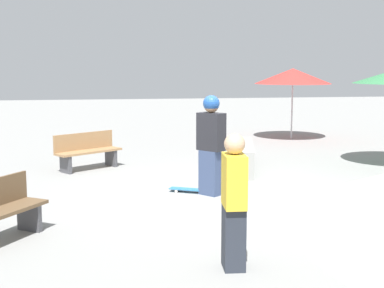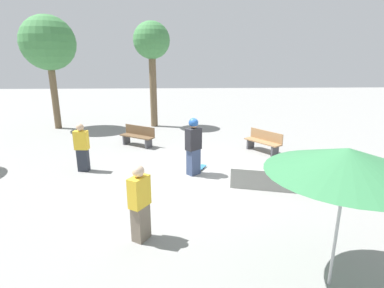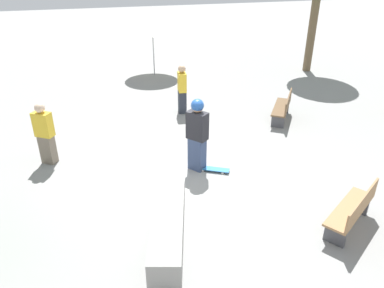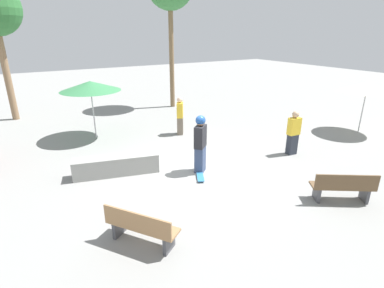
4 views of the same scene
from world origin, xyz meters
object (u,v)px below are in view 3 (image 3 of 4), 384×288
object	(u,v)px
bystander_watching	(182,89)
bystander_far	(45,134)
skater_main	(197,133)
shade_umbrella_cream	(152,27)
skateboard	(213,169)
bench_near	(283,108)
bench_far	(353,210)
concrete_ledge	(169,226)

from	to	relation	value
bystander_watching	bystander_far	size ratio (longest dim) A/B	0.99
skater_main	shade_umbrella_cream	distance (m)	8.28
shade_umbrella_cream	bystander_far	size ratio (longest dim) A/B	1.37
shade_umbrella_cream	bystander_watching	world-z (taller)	shade_umbrella_cream
bystander_watching	bystander_far	xyz separation A→B (m)	(-4.10, -2.41, 0.01)
skater_main	skateboard	distance (m)	1.04
bench_near	skater_main	bearing A→B (deg)	156.37
bystander_watching	bystander_far	distance (m)	4.76
bench_far	bystander_watching	world-z (taller)	bystander_watching
concrete_ledge	bystander_watching	size ratio (longest dim) A/B	1.65
bench_far	bystander_far	world-z (taller)	bystander_far
skater_main	bench_near	xyz separation A→B (m)	(3.46, 2.24, -0.58)
skater_main	bystander_far	bearing A→B (deg)	-149.92
skater_main	concrete_ledge	distance (m)	2.74
concrete_ledge	shade_umbrella_cream	bearing A→B (deg)	82.04
bench_far	bystander_far	bearing A→B (deg)	109.86
bench_near	bystander_far	xyz separation A→B (m)	(-7.08, -0.97, 0.40)
bystander_far	bystander_watching	bearing A→B (deg)	62.81
bench_far	shade_umbrella_cream	xyz separation A→B (m)	(-2.06, 11.16, 1.62)
bystander_watching	concrete_ledge	bearing A→B (deg)	169.17
skater_main	skateboard	xyz separation A→B (m)	(0.36, -0.23, -0.95)
bench_near	bystander_far	world-z (taller)	bystander_far
skater_main	bench_far	xyz separation A→B (m)	(2.34, -2.95, -0.58)
skateboard	bystander_watching	world-z (taller)	bystander_watching
bystander_far	skater_main	bearing A→B (deg)	13.13
bystander_far	skateboard	bearing A→B (deg)	11.86
skateboard	bench_far	size ratio (longest dim) A/B	0.51
bench_near	shade_umbrella_cream	world-z (taller)	shade_umbrella_cream
concrete_ledge	bench_near	world-z (taller)	bench_near
bench_far	shade_umbrella_cream	bearing A→B (deg)	65.57
shade_umbrella_cream	bystander_watching	xyz separation A→B (m)	(0.20, -4.54, -1.23)
skater_main	bench_near	distance (m)	4.16
concrete_ledge	bench_far	bearing A→B (deg)	-9.49
concrete_ledge	shade_umbrella_cream	size ratio (longest dim) A/B	1.19
skateboard	concrete_ledge	distance (m)	2.65
skater_main	bench_near	world-z (taller)	skater_main
skateboard	concrete_ledge	bearing A→B (deg)	-98.97
skateboard	bystander_far	world-z (taller)	bystander_far
bystander_far	bench_near	bearing A→B (deg)	40.21
shade_umbrella_cream	concrete_ledge	bearing A→B (deg)	-97.96
concrete_ledge	bystander_watching	distance (m)	6.28
bystander_watching	bystander_far	world-z (taller)	bystander_far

